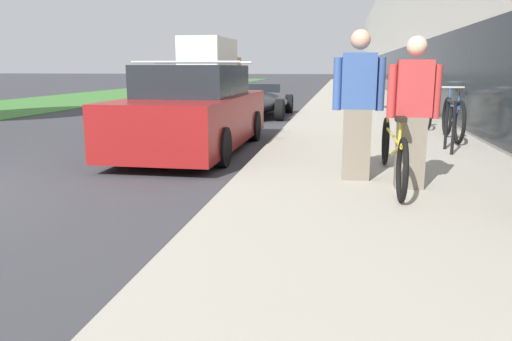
# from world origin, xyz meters

# --- Properties ---
(sidewalk_slab) EXTENTS (3.90, 70.00, 0.11)m
(sidewalk_slab) POSITION_xyz_m (5.77, 21.00, 0.05)
(sidewalk_slab) COLOR #A39E8E
(sidewalk_slab) RESTS_ON ground
(storefront_facade) EXTENTS (10.01, 70.00, 7.27)m
(storefront_facade) POSITION_xyz_m (12.76, 29.00, 3.63)
(storefront_facade) COLOR silver
(storefront_facade) RESTS_ON ground
(lawn_strip) EXTENTS (5.60, 70.00, 0.03)m
(lawn_strip) POSITION_xyz_m (-7.02, 25.00, 0.01)
(lawn_strip) COLOR #3D7533
(lawn_strip) RESTS_ON ground
(tandem_bicycle) EXTENTS (0.52, 2.72, 0.84)m
(tandem_bicycle) POSITION_xyz_m (5.75, 1.67, 0.47)
(tandem_bicycle) COLOR black
(tandem_bicycle) RESTS_ON sidewalk_slab
(person_rider) EXTENTS (0.57, 0.22, 1.69)m
(person_rider) POSITION_xyz_m (5.91, 1.32, 0.96)
(person_rider) COLOR #756B5B
(person_rider) RESTS_ON sidewalk_slab
(person_bystander) EXTENTS (0.61, 0.24, 1.79)m
(person_bystander) POSITION_xyz_m (5.32, 1.69, 1.01)
(person_bystander) COLOR #756B5B
(person_bystander) RESTS_ON sidewalk_slab
(bike_rack_hoop) EXTENTS (0.05, 0.60, 0.84)m
(bike_rack_hoop) POSITION_xyz_m (6.87, 3.99, 0.62)
(bike_rack_hoop) COLOR black
(bike_rack_hoop) RESTS_ON sidewalk_slab
(cruiser_bike_nearest) EXTENTS (0.52, 1.86, 0.99)m
(cruiser_bike_nearest) POSITION_xyz_m (7.22, 5.46, 0.52)
(cruiser_bike_nearest) COLOR black
(cruiser_bike_nearest) RESTS_ON sidewalk_slab
(cruiser_bike_middle) EXTENTS (0.52, 1.72, 0.83)m
(cruiser_bike_middle) POSITION_xyz_m (7.02, 7.55, 0.46)
(cruiser_bike_middle) COLOR black
(cruiser_bike_middle) RESTS_ON sidewalk_slab
(cruiser_bike_farthest) EXTENTS (0.52, 1.77, 0.97)m
(cruiser_bike_farthest) POSITION_xyz_m (7.22, 9.86, 0.51)
(cruiser_bike_farthest) COLOR black
(cruiser_bike_farthest) RESTS_ON sidewalk_slab
(parked_sedan_curbside) EXTENTS (1.84, 4.65, 1.57)m
(parked_sedan_curbside) POSITION_xyz_m (2.58, 4.04, 0.69)
(parked_sedan_curbside) COLOR maroon
(parked_sedan_curbside) RESTS_ON ground
(vintage_roadster_curbside) EXTENTS (1.90, 4.32, 0.95)m
(vintage_roadster_curbside) POSITION_xyz_m (2.59, 10.59, 0.41)
(vintage_roadster_curbside) COLOR black
(vintage_roadster_curbside) RESTS_ON ground
(moving_truck) EXTENTS (2.32, 6.65, 3.08)m
(moving_truck) POSITION_xyz_m (-2.38, 24.13, 1.55)
(moving_truck) COLOR orange
(moving_truck) RESTS_ON ground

